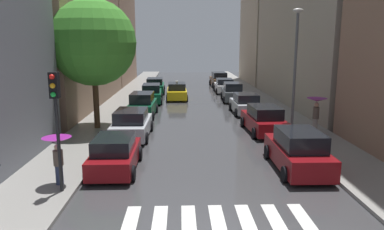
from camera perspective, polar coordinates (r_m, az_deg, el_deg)
ground_plane at (r=33.00m, az=0.11°, el=1.80°), size 28.00×72.00×0.04m
sidewalk_left at (r=33.40m, az=-11.11°, el=1.87°), size 3.00×72.00×0.15m
sidewalk_right at (r=33.84m, az=11.19°, el=1.98°), size 3.00×72.00×0.15m
crosswalk_stripes at (r=11.67m, az=4.09°, el=-16.34°), size 5.85×2.20×0.01m
building_left_mid at (r=33.46m, az=-19.38°, el=10.68°), size 6.00×20.76×10.85m
building_left_far at (r=51.44m, az=-13.52°, el=16.74°), size 6.00×14.79×21.15m
parked_car_left_nearest at (r=15.95m, az=-12.06°, el=-6.07°), size 2.01×4.04×1.54m
parked_car_left_second at (r=21.31m, az=-9.49°, el=-1.45°), size 2.22×4.48×1.65m
parked_car_left_third at (r=27.28m, az=-7.81°, el=1.52°), size 2.10×4.43×1.81m
parked_car_left_fourth at (r=33.68m, az=-6.40°, el=3.34°), size 2.12×4.71×1.73m
parked_car_left_fifth at (r=40.14m, az=-5.85°, el=4.59°), size 2.22×4.72×1.66m
parked_car_right_nearest at (r=16.34m, az=16.38°, el=-5.51°), size 2.11×4.55×1.77m
parked_car_right_second at (r=22.63m, az=11.25°, el=-0.76°), size 2.24×4.70×1.66m
parked_car_right_third at (r=28.50m, az=8.45°, el=1.72°), size 2.17×4.07×1.58m
parked_car_right_fourth at (r=34.59m, az=6.40°, el=3.57°), size 2.11×4.45×1.75m
parked_car_right_fifth at (r=40.54m, az=5.13°, el=4.60°), size 2.15×4.29×1.56m
parked_car_right_sixth at (r=46.36m, az=4.28°, el=5.58°), size 2.23×4.85×1.80m
taxi_midroad at (r=35.38m, az=-2.41°, el=3.72°), size 2.14×4.41×1.81m
pedestrian_near_tree at (r=14.43m, az=-20.47°, el=-5.09°), size 1.07×1.07×1.83m
pedestrian_by_kerb at (r=22.41m, az=19.04°, el=1.25°), size 1.17×1.17×2.11m
street_tree_left at (r=23.12m, az=-15.35°, el=10.95°), size 5.26×5.26×7.93m
traffic_light_left_corner at (r=13.34m, az=-20.73°, el=1.37°), size 0.30×0.42×4.30m
lamp_post_right at (r=21.98m, az=15.99°, el=7.91°), size 0.60×0.28×7.20m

